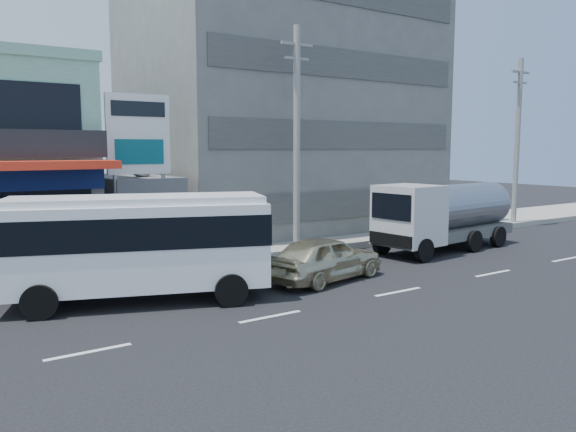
{
  "coord_description": "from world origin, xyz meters",
  "views": [
    {
      "loc": [
        -8.12,
        -13.08,
        4.73
      ],
      "look_at": [
        3.52,
        4.38,
        2.2
      ],
      "focal_mm": 35.0,
      "sensor_mm": 36.0,
      "label": 1
    }
  ],
  "objects_px": {
    "concrete_building": "(279,110)",
    "utility_pole_near": "(297,139)",
    "sedan": "(325,258)",
    "utility_pole_far": "(517,141)",
    "minibus": "(138,239)",
    "tanker_truck": "(443,215)",
    "billboard": "(139,144)",
    "motorcycle_rider": "(66,268)",
    "satellite_dish": "(137,175)"
  },
  "relations": [
    {
      "from": "satellite_dish",
      "to": "billboard",
      "type": "height_order",
      "value": "billboard"
    },
    {
      "from": "utility_pole_near",
      "to": "concrete_building",
      "type": "bearing_deg",
      "value": 62.24
    },
    {
      "from": "concrete_building",
      "to": "sedan",
      "type": "height_order",
      "value": "concrete_building"
    },
    {
      "from": "concrete_building",
      "to": "utility_pole_near",
      "type": "bearing_deg",
      "value": -117.76
    },
    {
      "from": "utility_pole_near",
      "to": "tanker_truck",
      "type": "bearing_deg",
      "value": -26.11
    },
    {
      "from": "billboard",
      "to": "minibus",
      "type": "xyz_separation_m",
      "value": [
        -2.03,
        -5.61,
        -2.97
      ]
    },
    {
      "from": "utility_pole_near",
      "to": "utility_pole_far",
      "type": "xyz_separation_m",
      "value": [
        16.0,
        0.0,
        0.0
      ]
    },
    {
      "from": "satellite_dish",
      "to": "tanker_truck",
      "type": "distance_m",
      "value": 13.95
    },
    {
      "from": "billboard",
      "to": "sedan",
      "type": "bearing_deg",
      "value": -55.8
    },
    {
      "from": "sedan",
      "to": "billboard",
      "type": "bearing_deg",
      "value": 22.42
    },
    {
      "from": "satellite_dish",
      "to": "billboard",
      "type": "xyz_separation_m",
      "value": [
        -0.5,
        -1.8,
        1.35
      ]
    },
    {
      "from": "satellite_dish",
      "to": "utility_pole_far",
      "type": "xyz_separation_m",
      "value": [
        22.0,
        -3.6,
        1.57
      ]
    },
    {
      "from": "satellite_dish",
      "to": "motorcycle_rider",
      "type": "relative_size",
      "value": 0.73
    },
    {
      "from": "tanker_truck",
      "to": "minibus",
      "type": "bearing_deg",
      "value": -176.87
    },
    {
      "from": "concrete_building",
      "to": "satellite_dish",
      "type": "relative_size",
      "value": 10.67
    },
    {
      "from": "billboard",
      "to": "motorcycle_rider",
      "type": "height_order",
      "value": "billboard"
    },
    {
      "from": "concrete_building",
      "to": "utility_pole_far",
      "type": "bearing_deg",
      "value": -32.35
    },
    {
      "from": "utility_pole_near",
      "to": "minibus",
      "type": "relative_size",
      "value": 1.21
    },
    {
      "from": "concrete_building",
      "to": "utility_pole_near",
      "type": "distance_m",
      "value": 8.79
    },
    {
      "from": "concrete_building",
      "to": "billboard",
      "type": "xyz_separation_m",
      "value": [
        -10.5,
        -5.8,
        -2.07
      ]
    },
    {
      "from": "minibus",
      "to": "tanker_truck",
      "type": "distance_m",
      "value": 14.7
    },
    {
      "from": "satellite_dish",
      "to": "minibus",
      "type": "xyz_separation_m",
      "value": [
        -2.53,
        -7.41,
        -1.61
      ]
    },
    {
      "from": "sedan",
      "to": "tanker_truck",
      "type": "bearing_deg",
      "value": -89.69
    },
    {
      "from": "billboard",
      "to": "utility_pole_near",
      "type": "relative_size",
      "value": 0.69
    },
    {
      "from": "satellite_dish",
      "to": "minibus",
      "type": "relative_size",
      "value": 0.18
    },
    {
      "from": "tanker_truck",
      "to": "concrete_building",
      "type": "bearing_deg",
      "value": 101.4
    },
    {
      "from": "utility_pole_near",
      "to": "sedan",
      "type": "bearing_deg",
      "value": -113.21
    },
    {
      "from": "tanker_truck",
      "to": "utility_pole_far",
      "type": "bearing_deg",
      "value": 16.97
    },
    {
      "from": "concrete_building",
      "to": "utility_pole_far",
      "type": "relative_size",
      "value": 1.6
    },
    {
      "from": "concrete_building",
      "to": "satellite_dish",
      "type": "height_order",
      "value": "concrete_building"
    },
    {
      "from": "utility_pole_near",
      "to": "motorcycle_rider",
      "type": "relative_size",
      "value": 4.88
    },
    {
      "from": "utility_pole_near",
      "to": "minibus",
      "type": "distance_m",
      "value": 9.87
    },
    {
      "from": "utility_pole_near",
      "to": "utility_pole_far",
      "type": "distance_m",
      "value": 16.0
    },
    {
      "from": "concrete_building",
      "to": "utility_pole_near",
      "type": "relative_size",
      "value": 1.6
    },
    {
      "from": "satellite_dish",
      "to": "utility_pole_far",
      "type": "relative_size",
      "value": 0.15
    },
    {
      "from": "tanker_truck",
      "to": "motorcycle_rider",
      "type": "height_order",
      "value": "tanker_truck"
    },
    {
      "from": "utility_pole_far",
      "to": "motorcycle_rider",
      "type": "height_order",
      "value": "utility_pole_far"
    },
    {
      "from": "minibus",
      "to": "sedan",
      "type": "distance_m",
      "value": 6.66
    },
    {
      "from": "concrete_building",
      "to": "utility_pole_far",
      "type": "xyz_separation_m",
      "value": [
        12.0,
        -7.6,
        -1.85
      ]
    },
    {
      "from": "minibus",
      "to": "sedan",
      "type": "relative_size",
      "value": 1.71
    },
    {
      "from": "billboard",
      "to": "utility_pole_far",
      "type": "height_order",
      "value": "utility_pole_far"
    },
    {
      "from": "tanker_truck",
      "to": "motorcycle_rider",
      "type": "bearing_deg",
      "value": 171.51
    },
    {
      "from": "billboard",
      "to": "tanker_truck",
      "type": "distance_m",
      "value": 13.9
    },
    {
      "from": "satellite_dish",
      "to": "tanker_truck",
      "type": "xyz_separation_m",
      "value": [
        12.14,
        -6.61,
        -1.88
      ]
    },
    {
      "from": "concrete_building",
      "to": "satellite_dish",
      "type": "xyz_separation_m",
      "value": [
        -10.0,
        -4.0,
        -3.42
      ]
    },
    {
      "from": "satellite_dish",
      "to": "sedan",
      "type": "height_order",
      "value": "satellite_dish"
    },
    {
      "from": "sedan",
      "to": "utility_pole_near",
      "type": "bearing_deg",
      "value": -34.99
    },
    {
      "from": "satellite_dish",
      "to": "tanker_truck",
      "type": "relative_size",
      "value": 0.18
    },
    {
      "from": "utility_pole_far",
      "to": "minibus",
      "type": "bearing_deg",
      "value": -171.17
    },
    {
      "from": "utility_pole_far",
      "to": "tanker_truck",
      "type": "relative_size",
      "value": 1.22
    }
  ]
}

